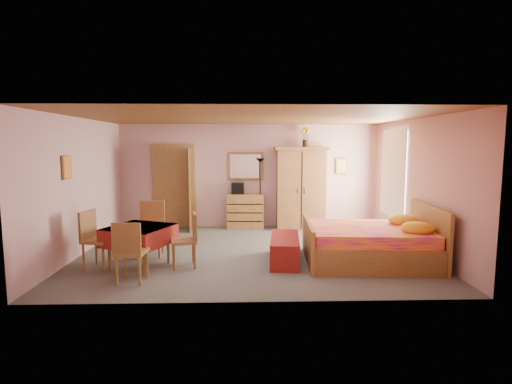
{
  "coord_description": "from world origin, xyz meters",
  "views": [
    {
      "loc": [
        -0.14,
        -7.62,
        2.09
      ],
      "look_at": [
        0.1,
        0.3,
        1.15
      ],
      "focal_mm": 28.0,
      "sensor_mm": 36.0,
      "label": 1
    }
  ],
  "objects_px": {
    "floor_lamp": "(260,193)",
    "bed": "(368,233)",
    "chair_north": "(151,229)",
    "dining_table": "(140,247)",
    "bench": "(285,249)",
    "chair_south": "(132,251)",
    "wall_mirror": "(245,166)",
    "chair_west": "(99,240)",
    "chest_of_drawers": "(246,211)",
    "wardrobe": "(300,188)",
    "chair_east": "(184,240)",
    "sunflower_vase": "(305,137)",
    "stereo": "(238,188)"
  },
  "relations": [
    {
      "from": "chair_north",
      "to": "dining_table",
      "type": "bearing_deg",
      "value": 85.73
    },
    {
      "from": "floor_lamp",
      "to": "chair_south",
      "type": "relative_size",
      "value": 1.84
    },
    {
      "from": "sunflower_vase",
      "to": "chair_south",
      "type": "height_order",
      "value": "sunflower_vase"
    },
    {
      "from": "chest_of_drawers",
      "to": "sunflower_vase",
      "type": "height_order",
      "value": "sunflower_vase"
    },
    {
      "from": "chair_north",
      "to": "chair_south",
      "type": "bearing_deg",
      "value": 90.19
    },
    {
      "from": "sunflower_vase",
      "to": "chair_south",
      "type": "bearing_deg",
      "value": -129.69
    },
    {
      "from": "bench",
      "to": "chair_east",
      "type": "xyz_separation_m",
      "value": [
        -1.77,
        -0.27,
        0.24
      ]
    },
    {
      "from": "dining_table",
      "to": "chest_of_drawers",
      "type": "bearing_deg",
      "value": 59.83
    },
    {
      "from": "chair_east",
      "to": "chest_of_drawers",
      "type": "bearing_deg",
      "value": -30.6
    },
    {
      "from": "bed",
      "to": "chair_north",
      "type": "height_order",
      "value": "bed"
    },
    {
      "from": "sunflower_vase",
      "to": "chair_north",
      "type": "relative_size",
      "value": 0.48
    },
    {
      "from": "wall_mirror",
      "to": "stereo",
      "type": "distance_m",
      "value": 0.6
    },
    {
      "from": "wall_mirror",
      "to": "dining_table",
      "type": "height_order",
      "value": "wall_mirror"
    },
    {
      "from": "wardrobe",
      "to": "stereo",
      "type": "bearing_deg",
      "value": 176.69
    },
    {
      "from": "wall_mirror",
      "to": "floor_lamp",
      "type": "bearing_deg",
      "value": -29.66
    },
    {
      "from": "chest_of_drawers",
      "to": "floor_lamp",
      "type": "relative_size",
      "value": 0.52
    },
    {
      "from": "wardrobe",
      "to": "chair_east",
      "type": "height_order",
      "value": "wardrobe"
    },
    {
      "from": "dining_table",
      "to": "wardrobe",
      "type": "bearing_deg",
      "value": 43.83
    },
    {
      "from": "bench",
      "to": "bed",
      "type": "bearing_deg",
      "value": -2.94
    },
    {
      "from": "floor_lamp",
      "to": "bed",
      "type": "height_order",
      "value": "floor_lamp"
    },
    {
      "from": "bed",
      "to": "chair_south",
      "type": "xyz_separation_m",
      "value": [
        -3.93,
        -0.91,
        -0.04
      ]
    },
    {
      "from": "stereo",
      "to": "chair_west",
      "type": "distance_m",
      "value": 4.02
    },
    {
      "from": "chair_south",
      "to": "chair_east",
      "type": "xyz_separation_m",
      "value": [
        0.68,
        0.72,
        -0.01
      ]
    },
    {
      "from": "wall_mirror",
      "to": "chair_south",
      "type": "height_order",
      "value": "wall_mirror"
    },
    {
      "from": "bed",
      "to": "sunflower_vase",
      "type": "bearing_deg",
      "value": 106.91
    },
    {
      "from": "wardrobe",
      "to": "chair_west",
      "type": "xyz_separation_m",
      "value": [
        -3.87,
        -3.13,
        -0.52
      ]
    },
    {
      "from": "wardrobe",
      "to": "dining_table",
      "type": "distance_m",
      "value": 4.49
    },
    {
      "from": "chest_of_drawers",
      "to": "bed",
      "type": "xyz_separation_m",
      "value": [
        2.17,
        -3.0,
        0.09
      ]
    },
    {
      "from": "floor_lamp",
      "to": "chest_of_drawers",
      "type": "bearing_deg",
      "value": -179.74
    },
    {
      "from": "bed",
      "to": "chair_south",
      "type": "bearing_deg",
      "value": -163.01
    },
    {
      "from": "wall_mirror",
      "to": "chair_west",
      "type": "height_order",
      "value": "wall_mirror"
    },
    {
      "from": "bench",
      "to": "chair_north",
      "type": "height_order",
      "value": "chair_north"
    },
    {
      "from": "chest_of_drawers",
      "to": "wardrobe",
      "type": "bearing_deg",
      "value": -0.39
    },
    {
      "from": "wall_mirror",
      "to": "bench",
      "type": "xyz_separation_m",
      "value": [
        0.69,
        -3.13,
        -1.33
      ]
    },
    {
      "from": "chair_north",
      "to": "chair_west",
      "type": "height_order",
      "value": "chair_north"
    },
    {
      "from": "chair_south",
      "to": "chair_west",
      "type": "relative_size",
      "value": 0.97
    },
    {
      "from": "sunflower_vase",
      "to": "stereo",
      "type": "bearing_deg",
      "value": 178.48
    },
    {
      "from": "dining_table",
      "to": "chair_north",
      "type": "bearing_deg",
      "value": 87.18
    },
    {
      "from": "bed",
      "to": "bench",
      "type": "relative_size",
      "value": 1.67
    },
    {
      "from": "stereo",
      "to": "chair_south",
      "type": "xyz_separation_m",
      "value": [
        -1.57,
        -3.95,
        -0.53
      ]
    },
    {
      "from": "chair_west",
      "to": "chair_east",
      "type": "bearing_deg",
      "value": 104.62
    },
    {
      "from": "floor_lamp",
      "to": "bed",
      "type": "bearing_deg",
      "value": -58.93
    },
    {
      "from": "wall_mirror",
      "to": "chair_north",
      "type": "xyz_separation_m",
      "value": [
        -1.8,
        -2.69,
        -1.04
      ]
    },
    {
      "from": "wall_mirror",
      "to": "dining_table",
      "type": "bearing_deg",
      "value": -118.47
    },
    {
      "from": "floor_lamp",
      "to": "chair_south",
      "type": "height_order",
      "value": "floor_lamp"
    },
    {
      "from": "floor_lamp",
      "to": "sunflower_vase",
      "type": "xyz_separation_m",
      "value": [
        1.12,
        -0.01,
        1.4
      ]
    },
    {
      "from": "floor_lamp",
      "to": "bench",
      "type": "distance_m",
      "value": 3.02
    },
    {
      "from": "chair_north",
      "to": "chair_west",
      "type": "relative_size",
      "value": 1.03
    },
    {
      "from": "chair_east",
      "to": "floor_lamp",
      "type": "bearing_deg",
      "value": -36.24
    },
    {
      "from": "sunflower_vase",
      "to": "bench",
      "type": "height_order",
      "value": "sunflower_vase"
    }
  ]
}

